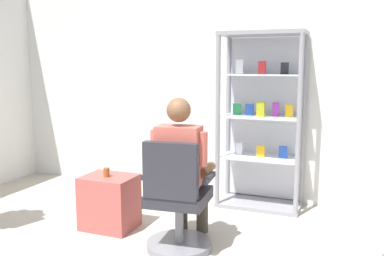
% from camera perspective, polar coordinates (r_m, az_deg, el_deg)
% --- Properties ---
extents(back_wall, '(6.00, 0.10, 2.70)m').
position_cam_1_polar(back_wall, '(4.87, 5.71, 6.25)').
color(back_wall, silver).
rests_on(back_wall, ground).
extents(display_cabinet_main, '(0.90, 0.45, 1.90)m').
position_cam_1_polar(display_cabinet_main, '(4.58, 9.65, 1.17)').
color(display_cabinet_main, gray).
rests_on(display_cabinet_main, ground).
extents(office_chair, '(0.59, 0.56, 0.96)m').
position_cam_1_polar(office_chair, '(3.48, -2.10, -10.74)').
color(office_chair, slate).
rests_on(office_chair, ground).
extents(seated_shopkeeper, '(0.51, 0.59, 1.29)m').
position_cam_1_polar(seated_shopkeeper, '(3.54, -1.31, -5.03)').
color(seated_shopkeeper, '#3F382D').
rests_on(seated_shopkeeper, ground).
extents(storage_crate, '(0.49, 0.39, 0.51)m').
position_cam_1_polar(storage_crate, '(4.09, -11.31, -9.99)').
color(storage_crate, '#B24C47').
rests_on(storage_crate, ground).
extents(tea_glass, '(0.06, 0.06, 0.09)m').
position_cam_1_polar(tea_glass, '(3.98, -11.72, -6.00)').
color(tea_glass, brown).
rests_on(tea_glass, storage_crate).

